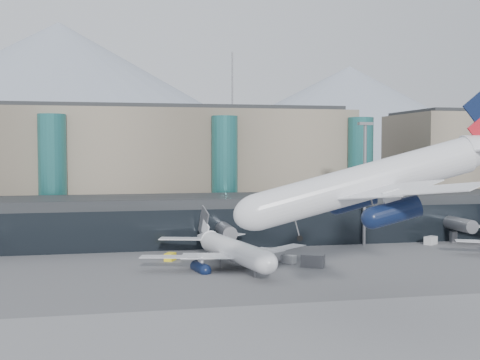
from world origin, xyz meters
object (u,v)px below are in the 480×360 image
at_px(veh_c, 313,261).
at_px(veh_g, 289,259).
at_px(veh_b, 170,257).
at_px(hero_jet, 393,168).
at_px(jet_parked_mid, 227,242).
at_px(veh_d, 431,240).
at_px(lightmast_mid, 365,176).

distance_m(veh_c, veh_g, 5.17).
bearing_deg(veh_b, veh_g, -80.62).
distance_m(hero_jet, veh_c, 34.38).
relative_size(jet_parked_mid, veh_c, 8.37).
xyz_separation_m(hero_jet, jet_parked_mid, (-13.82, 34.70, -13.86)).
height_order(veh_b, veh_g, veh_g).
bearing_deg(veh_c, veh_d, 58.42).
distance_m(veh_b, veh_d, 55.70).
bearing_deg(veh_g, veh_b, -146.68).
distance_m(jet_parked_mid, veh_b, 11.55).
distance_m(jet_parked_mid, veh_d, 47.90).
bearing_deg(veh_b, jet_parked_mid, -95.61).
bearing_deg(hero_jet, veh_c, 94.96).
bearing_deg(veh_c, jet_parked_mid, -169.40).
bearing_deg(lightmast_mid, veh_g, -142.46).
bearing_deg(hero_jet, veh_g, 100.08).
height_order(lightmast_mid, hero_jet, lightmast_mid).
bearing_deg(lightmast_mid, hero_jet, -109.87).
bearing_deg(jet_parked_mid, veh_g, -105.45).
bearing_deg(lightmast_mid, veh_b, -166.78).
xyz_separation_m(veh_b, veh_d, (55.22, 7.28, 0.17)).
relative_size(veh_b, veh_g, 0.98).
bearing_deg(veh_d, lightmast_mid, 137.64).
relative_size(hero_jet, veh_c, 9.84).
height_order(jet_parked_mid, veh_d, jet_parked_mid).
distance_m(jet_parked_mid, veh_g, 11.42).
height_order(jet_parked_mid, veh_b, jet_parked_mid).
bearing_deg(veh_c, hero_jet, -61.22).
xyz_separation_m(hero_jet, veh_g, (-2.88, 34.19, -17.13)).
bearing_deg(lightmast_mid, veh_d, -9.95).
relative_size(lightmast_mid, jet_parked_mid, 0.78).
bearing_deg(veh_c, veh_b, -175.54).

